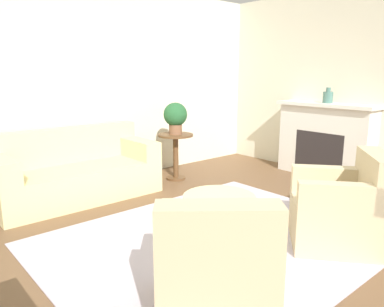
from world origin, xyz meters
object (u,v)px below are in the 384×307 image
object	(u,v)px
armchair_right	(344,210)
ottoman_table	(219,213)
vase_mantel_near	(328,97)
potted_plant_on_side_table	(175,116)
couch	(76,174)
side_table	(176,149)
armchair_left	(214,271)

from	to	relation	value
armchair_right	ottoman_table	xyz separation A→B (m)	(-0.84, 0.77, -0.05)
armchair_right	vase_mantel_near	distance (m)	2.61
ottoman_table	potted_plant_on_side_table	bearing A→B (deg)	62.18
couch	vase_mantel_near	world-z (taller)	vase_mantel_near
side_table	potted_plant_on_side_table	world-z (taller)	potted_plant_on_side_table
armchair_right	ottoman_table	size ratio (longest dim) A/B	1.59
armchair_left	armchair_right	xyz separation A→B (m)	(1.65, 0.00, 0.00)
vase_mantel_near	potted_plant_on_side_table	size ratio (longest dim) A/B	0.49
armchair_right	side_table	bearing A→B (deg)	85.88
potted_plant_on_side_table	side_table	bearing A→B (deg)	-135.00
couch	vase_mantel_near	bearing A→B (deg)	-24.40
armchair_left	vase_mantel_near	world-z (taller)	vase_mantel_near
couch	side_table	size ratio (longest dim) A/B	2.92
couch	armchair_right	bearing A→B (deg)	-65.80
couch	potted_plant_on_side_table	world-z (taller)	potted_plant_on_side_table
couch	potted_plant_on_side_table	xyz separation A→B (m)	(1.50, -0.16, 0.63)
armchair_left	vase_mantel_near	xyz separation A→B (m)	(3.67, 1.39, 0.87)
side_table	armchair_right	bearing A→B (deg)	-94.12
vase_mantel_near	potted_plant_on_side_table	xyz separation A→B (m)	(-1.83, 1.35, -0.27)
ottoman_table	couch	bearing A→B (deg)	102.23
ottoman_table	side_table	bearing A→B (deg)	62.18
side_table	potted_plant_on_side_table	size ratio (longest dim) A/B	1.48
couch	armchair_left	bearing A→B (deg)	-96.80
couch	side_table	distance (m)	1.52
side_table	potted_plant_on_side_table	bearing A→B (deg)	45.00
armchair_left	side_table	distance (m)	3.31
armchair_left	ottoman_table	size ratio (longest dim) A/B	1.59
armchair_right	couch	bearing A→B (deg)	114.20
armchair_right	vase_mantel_near	world-z (taller)	vase_mantel_near
armchair_left	vase_mantel_near	bearing A→B (deg)	20.72
armchair_right	armchair_left	bearing A→B (deg)	180.00
armchair_right	ottoman_table	bearing A→B (deg)	137.44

